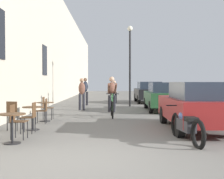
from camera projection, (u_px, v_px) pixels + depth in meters
ground_plane at (84, 161)px, 5.52m from camera, size 88.00×88.00×0.00m
building_facade_left at (49, 43)px, 19.37m from camera, size 0.54×68.00×8.12m
cafe_table_near at (12, 122)px, 7.07m from camera, size 0.64×0.64×0.72m
cafe_chair_near_toward_street at (16, 119)px, 7.63m from camera, size 0.40×0.40×0.89m
cafe_table_mid at (33, 113)px, 9.09m from camera, size 0.64×0.64×0.72m
cafe_chair_mid_toward_street at (13, 113)px, 9.00m from camera, size 0.44×0.44×0.89m
cafe_chair_mid_toward_wall at (31, 115)px, 8.52m from camera, size 0.39×0.39×0.89m
cafe_table_far at (45, 107)px, 11.10m from camera, size 0.64×0.64×0.72m
cafe_chair_far_toward_street at (43, 109)px, 10.47m from camera, size 0.40×0.40×0.89m
cafe_chair_far_toward_wall at (46, 106)px, 11.67m from camera, size 0.38×0.38×0.89m
cyclist_on_bicycle at (112, 98)px, 12.60m from camera, size 0.52×1.76×1.74m
pedestrian_near at (82, 92)px, 15.48m from camera, size 0.35×0.25×1.69m
pedestrian_mid at (82, 91)px, 17.38m from camera, size 0.36×0.27×1.70m
pedestrian_far at (85, 90)px, 18.83m from camera, size 0.38×0.29×1.75m
pedestrian_furthest at (114, 90)px, 20.99m from camera, size 0.37×0.28×1.59m
street_lamp at (130, 55)px, 18.00m from camera, size 0.32×0.32×4.90m
parked_car_nearest at (197, 105)px, 9.09m from camera, size 1.84×4.19×1.48m
parked_car_second at (164, 96)px, 15.19m from camera, size 1.87×4.18×1.46m
parked_car_third at (148, 92)px, 21.27m from camera, size 1.84×4.25×1.50m
parked_motorcycle at (186, 125)px, 7.29m from camera, size 0.62×2.14×0.92m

